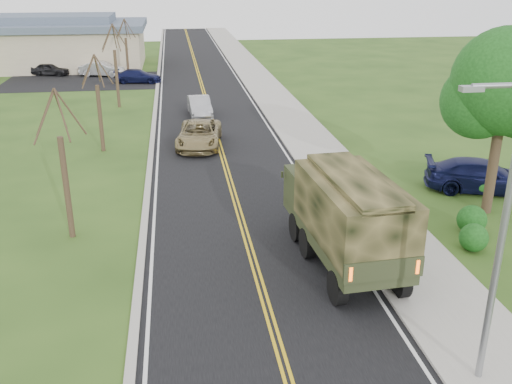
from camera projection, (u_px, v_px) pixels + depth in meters
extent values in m
plane|color=#284416|center=(289.00, 384.00, 14.92)|extent=(160.00, 160.00, 0.00)
cube|color=black|center=(203.00, 90.00, 51.84)|extent=(8.00, 120.00, 0.01)
cube|color=#9E998E|center=(248.00, 88.00, 52.37)|extent=(0.30, 120.00, 0.12)
cube|color=#9E998E|center=(267.00, 88.00, 52.60)|extent=(3.20, 120.00, 0.10)
cube|color=#9E998E|center=(157.00, 91.00, 51.27)|extent=(0.30, 120.00, 0.10)
cylinder|color=gray|center=(501.00, 243.00, 13.68)|extent=(0.18, 0.18, 8.00)
cylinder|color=gray|center=(503.00, 85.00, 12.22)|extent=(1.40, 0.12, 0.12)
cube|color=gray|center=(472.00, 89.00, 12.15)|extent=(0.50, 0.22, 0.12)
cylinder|color=#38281C|center=(494.00, 158.00, 24.70)|extent=(0.44, 0.44, 5.04)
sphere|color=#133F12|center=(506.00, 81.00, 23.49)|extent=(4.50, 4.50, 4.50)
sphere|color=#133F12|center=(479.00, 101.00, 24.18)|extent=(3.24, 3.24, 3.24)
cylinder|color=#38281C|center=(67.00, 188.00, 22.46)|extent=(0.24, 0.24, 4.20)
cylinder|color=#38281C|center=(70.00, 112.00, 21.55)|extent=(1.01, 0.33, 1.90)
cylinder|color=#38281C|center=(61.00, 111.00, 21.97)|extent=(0.13, 1.29, 1.74)
cylinder|color=#38281C|center=(45.00, 112.00, 21.47)|extent=(0.98, 0.43, 1.90)
cylinder|color=#38281C|center=(44.00, 118.00, 20.90)|extent=(0.79, 1.05, 1.77)
cylinder|color=#38281C|center=(62.00, 115.00, 21.02)|extent=(0.58, 0.90, 1.90)
cylinder|color=#38281C|center=(100.00, 119.00, 33.58)|extent=(0.24, 0.24, 3.96)
cylinder|color=#38281C|center=(104.00, 69.00, 32.72)|extent=(0.96, 0.32, 1.79)
cylinder|color=#38281C|center=(97.00, 69.00, 33.12)|extent=(0.12, 1.22, 1.65)
cylinder|color=#38281C|center=(88.00, 70.00, 32.65)|extent=(0.93, 0.41, 1.79)
cylinder|color=#38281C|center=(88.00, 73.00, 32.11)|extent=(0.75, 0.99, 1.67)
cylinder|color=#38281C|center=(99.00, 71.00, 32.22)|extent=(0.55, 0.85, 1.80)
cylinder|color=#38281C|center=(117.00, 79.00, 44.57)|extent=(0.24, 0.24, 4.44)
cylinder|color=#38281C|center=(120.00, 37.00, 43.60)|extent=(1.07, 0.35, 2.00)
cylinder|color=#38281C|center=(115.00, 37.00, 44.05)|extent=(0.13, 1.36, 1.84)
cylinder|color=#38281C|center=(107.00, 37.00, 43.52)|extent=(1.03, 0.46, 2.00)
cylinder|color=#38281C|center=(107.00, 39.00, 42.92)|extent=(0.83, 1.10, 1.87)
cylinder|color=#38281C|center=(117.00, 38.00, 43.05)|extent=(0.61, 0.95, 2.01)
cylinder|color=#38281C|center=(127.00, 60.00, 55.71)|extent=(0.24, 0.24, 4.08)
cylinder|color=#38281C|center=(130.00, 28.00, 54.82)|extent=(0.99, 0.33, 1.84)
cylinder|color=#38281C|center=(126.00, 29.00, 55.23)|extent=(0.13, 1.25, 1.69)
cylinder|color=#38281C|center=(120.00, 28.00, 54.74)|extent=(0.95, 0.42, 1.85)
cylinder|color=#38281C|center=(121.00, 30.00, 54.19)|extent=(0.77, 1.02, 1.72)
cylinder|color=#38281C|center=(127.00, 29.00, 54.31)|extent=(0.57, 0.88, 1.85)
cube|color=tan|center=(51.00, 48.00, 63.72)|extent=(20.00, 12.00, 4.20)
cube|color=#475466|center=(48.00, 26.00, 62.85)|extent=(21.00, 13.00, 0.70)
cube|color=#475466|center=(48.00, 19.00, 62.60)|extent=(14.00, 8.00, 0.90)
cube|color=black|center=(98.00, 81.00, 56.05)|extent=(18.00, 10.00, 0.02)
cylinder|color=black|center=(338.00, 288.00, 18.35)|extent=(0.44, 1.16, 1.14)
cylinder|color=black|center=(400.00, 280.00, 18.78)|extent=(0.44, 1.16, 1.14)
cylinder|color=black|center=(307.00, 243.00, 21.38)|extent=(0.44, 1.16, 1.14)
cylinder|color=black|center=(362.00, 238.00, 21.81)|extent=(0.44, 1.16, 1.14)
cylinder|color=black|center=(297.00, 227.00, 22.71)|extent=(0.44, 1.16, 1.14)
cylinder|color=black|center=(348.00, 222.00, 23.13)|extent=(0.44, 1.16, 1.14)
cube|color=#2E351D|center=(341.00, 235.00, 20.84)|extent=(2.99, 7.42, 0.36)
cube|color=#2E351D|center=(320.00, 187.00, 22.93)|extent=(2.62, 2.14, 1.45)
cube|color=black|center=(313.00, 175.00, 23.71)|extent=(2.28, 0.24, 0.73)
cube|color=#2E351D|center=(351.00, 239.00, 19.94)|extent=(2.97, 5.67, 0.16)
cube|color=black|center=(353.00, 210.00, 19.55)|extent=(2.97, 5.67, 2.08)
cube|color=black|center=(355.00, 180.00, 19.15)|extent=(2.04, 5.60, 0.26)
cube|color=#2E351D|center=(384.00, 270.00, 17.34)|extent=(2.60, 0.30, 0.67)
cube|color=#FF590C|center=(351.00, 274.00, 17.07)|extent=(0.11, 0.05, 0.47)
cube|color=#FF590C|center=(418.00, 267.00, 17.50)|extent=(0.11, 0.05, 0.47)
imported|color=#8D7C50|center=(199.00, 134.00, 34.91)|extent=(3.22, 5.77, 1.52)
imported|color=#9E9EA2|center=(200.00, 106.00, 42.29)|extent=(1.77, 4.46, 1.44)
imported|color=#0F133A|center=(482.00, 176.00, 27.76)|extent=(5.81, 3.75, 1.57)
imported|color=black|center=(50.00, 69.00, 58.82)|extent=(4.10, 2.54, 1.30)
imported|color=silver|center=(102.00, 69.00, 58.39)|extent=(4.78, 2.76, 1.49)
imported|color=#0F1338|center=(138.00, 76.00, 55.01)|extent=(4.61, 2.34, 1.28)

